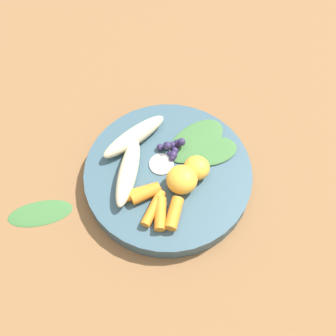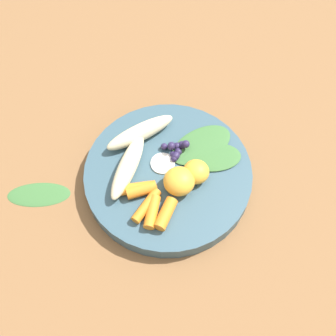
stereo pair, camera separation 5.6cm
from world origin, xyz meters
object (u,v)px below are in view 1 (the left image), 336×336
(banana_peeled_left, at_px, (128,172))
(banana_peeled_right, at_px, (134,137))
(bowl, at_px, (168,175))
(kale_leaf_stray, at_px, (40,213))
(orange_segment_near, at_px, (197,168))

(banana_peeled_left, relative_size, banana_peeled_right, 1.00)
(bowl, height_order, banana_peeled_right, banana_peeled_right)
(banana_peeled_left, xyz_separation_m, kale_leaf_stray, (0.12, 0.09, -0.04))
(banana_peeled_left, relative_size, orange_segment_near, 2.95)
(bowl, xyz_separation_m, orange_segment_near, (-0.04, -0.01, 0.03))
(banana_peeled_right, distance_m, orange_segment_near, 0.12)
(banana_peeled_right, bearing_deg, banana_peeled_left, 44.03)
(banana_peeled_left, height_order, banana_peeled_right, same)
(bowl, bearing_deg, banana_peeled_right, -27.94)
(kale_leaf_stray, bearing_deg, banana_peeled_left, -171.63)
(orange_segment_near, height_order, kale_leaf_stray, orange_segment_near)
(bowl, xyz_separation_m, banana_peeled_right, (0.07, -0.04, 0.03))
(orange_segment_near, bearing_deg, bowl, 13.89)
(kale_leaf_stray, bearing_deg, orange_segment_near, -178.49)
(banana_peeled_left, distance_m, banana_peeled_right, 0.07)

